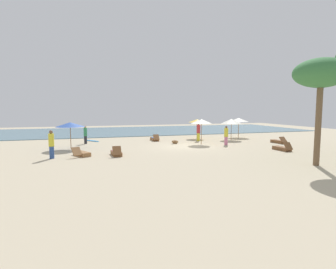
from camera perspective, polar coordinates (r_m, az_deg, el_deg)
The scene contains 19 objects.
ground_plane at distance 22.95m, azimuth 3.39°, elevation -2.59°, with size 60.00×60.00×0.00m, color #BCAD8E.
ocean_water at distance 39.22m, azimuth -5.38°, elevation 0.86°, with size 48.00×16.00×0.06m, color slate.
umbrella_0 at distance 28.42m, azimuth 13.48°, elevation 2.78°, with size 2.15×2.15×2.19m.
umbrella_1 at distance 29.12m, azimuth 6.27°, elevation 2.95°, with size 1.86×1.86×2.10m.
umbrella_2 at distance 24.47m, azimuth 7.21°, elevation 2.83°, with size 1.92×1.92×2.30m.
umbrella_3 at distance 31.18m, azimuth 14.96°, elevation 3.07°, with size 2.24×2.24×2.20m.
umbrella_4 at distance 22.75m, azimuth -20.30°, elevation 2.00°, with size 2.28×2.28×2.16m.
lounger_0 at distance 27.16m, azimuth 22.76°, elevation -1.38°, with size 0.77×1.76×0.67m.
lounger_1 at distance 19.31m, azimuth -18.12°, elevation -3.92°, with size 1.29×1.77×0.70m.
lounger_2 at distance 18.92m, azimuth -11.05°, elevation -3.91°, with size 0.67×1.67×0.74m.
lounger_3 at distance 27.09m, azimuth -2.89°, elevation -0.95°, with size 0.61×1.70×0.68m.
lounger_4 at distance 22.60m, azimuth 23.38°, elevation -2.74°, with size 0.65×1.69×0.71m.
person_0 at distance 24.33m, azimuth 12.39°, elevation -0.20°, with size 0.46×0.46×1.72m.
person_1 at distance 18.93m, azimuth -23.78°, elevation -1.92°, with size 0.36×0.36×1.87m.
person_2 at distance 26.92m, azimuth 6.55°, elevation 0.59°, with size 0.46×0.46×1.85m.
person_3 at distance 25.70m, azimuth -17.34°, elevation -0.02°, with size 0.36×0.36×1.69m.
palm_0 at distance 17.43m, azimuth 30.04°, elevation 11.07°, with size 2.99×2.99×6.08m.
dog at distance 24.71m, azimuth 1.47°, elevation -1.59°, with size 0.70×0.56×0.33m.
surfboard at distance 27.77m, azimuth -15.96°, elevation -1.29°, with size 1.62×2.11×0.07m.
Camera 1 is at (-8.00, -21.25, 3.28)m, focal length 28.34 mm.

